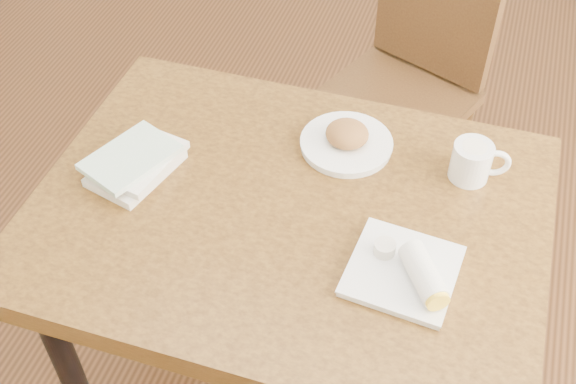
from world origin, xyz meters
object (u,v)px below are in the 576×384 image
(chair_far, at_px, (410,70))
(coffee_mug, at_px, (473,161))
(table, at_px, (288,234))
(book_stack, at_px, (136,163))
(plate_burrito, at_px, (409,272))
(plate_scone, at_px, (347,140))

(chair_far, bearing_deg, coffee_mug, -69.84)
(table, height_order, book_stack, book_stack)
(plate_burrito, bearing_deg, book_stack, 170.00)
(plate_burrito, relative_size, book_stack, 0.95)
(plate_scone, height_order, plate_burrito, same)
(plate_burrito, bearing_deg, plate_scone, 122.21)
(coffee_mug, bearing_deg, chair_far, 110.16)
(chair_far, xyz_separation_m, plate_burrito, (0.15, -0.96, 0.22))
(table, xyz_separation_m, chair_far, (0.13, 0.85, -0.11))
(chair_far, height_order, book_stack, chair_far)
(plate_scone, bearing_deg, table, -107.41)
(plate_scone, distance_m, plate_burrito, 0.40)
(coffee_mug, relative_size, plate_burrito, 0.58)
(chair_far, bearing_deg, plate_burrito, -80.90)
(table, height_order, plate_scone, plate_scone)
(book_stack, bearing_deg, plate_burrito, -10.00)
(table, relative_size, book_stack, 4.61)
(plate_scone, xyz_separation_m, coffee_mug, (0.29, -0.01, 0.03))
(chair_far, relative_size, plate_scone, 4.35)
(plate_burrito, bearing_deg, coffee_mug, 76.60)
(plate_scone, distance_m, coffee_mug, 0.29)
(chair_far, bearing_deg, table, -98.75)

